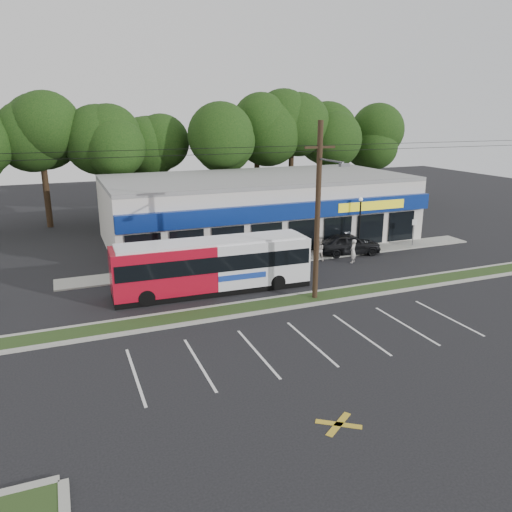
{
  "coord_description": "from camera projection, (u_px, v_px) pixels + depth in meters",
  "views": [
    {
      "loc": [
        -10.22,
        -22.8,
        10.34
      ],
      "look_at": [
        0.95,
        5.0,
        1.74
      ],
      "focal_mm": 35.0,
      "sensor_mm": 36.0,
      "label": 1
    }
  ],
  "objects": [
    {
      "name": "ground",
      "position": [
        274.0,
        313.0,
        26.85
      ],
      "size": [
        120.0,
        120.0,
        0.0
      ],
      "primitive_type": "plane",
      "color": "black",
      "rests_on": "ground"
    },
    {
      "name": "grass_strip",
      "position": [
        267.0,
        305.0,
        27.72
      ],
      "size": [
        40.0,
        1.6,
        0.12
      ],
      "primitive_type": "cube",
      "color": "#263917",
      "rests_on": "ground"
    },
    {
      "name": "curb_south",
      "position": [
        273.0,
        310.0,
        26.96
      ],
      "size": [
        40.0,
        0.25,
        0.14
      ],
      "primitive_type": "cube",
      "color": "#9E9E93",
      "rests_on": "ground"
    },
    {
      "name": "curb_north",
      "position": [
        261.0,
        300.0,
        28.48
      ],
      "size": [
        40.0,
        0.25,
        0.14
      ],
      "primitive_type": "cube",
      "color": "#9E9E93",
      "rests_on": "ground"
    },
    {
      "name": "sidewalk",
      "position": [
        287.0,
        259.0,
        36.65
      ],
      "size": [
        32.0,
        2.2,
        0.1
      ],
      "primitive_type": "cube",
      "color": "#9E9E93",
      "rests_on": "ground"
    },
    {
      "name": "strip_mall",
      "position": [
        258.0,
        207.0,
        42.28
      ],
      "size": [
        25.0,
        12.55,
        5.3
      ],
      "color": "silver",
      "rests_on": "ground"
    },
    {
      "name": "utility_pole",
      "position": [
        316.0,
        207.0,
        27.2
      ],
      "size": [
        50.0,
        2.77,
        10.0
      ],
      "color": "black",
      "rests_on": "ground"
    },
    {
      "name": "lamp_post",
      "position": [
        360.0,
        218.0,
        37.9
      ],
      "size": [
        0.3,
        0.3,
        4.25
      ],
      "color": "black",
      "rests_on": "ground"
    },
    {
      "name": "sign_post",
      "position": [
        414.0,
        227.0,
        39.8
      ],
      "size": [
        0.45,
        0.1,
        2.23
      ],
      "color": "#59595E",
      "rests_on": "ground"
    },
    {
      "name": "tree_line",
      "position": [
        205.0,
        133.0,
        49.15
      ],
      "size": [
        46.76,
        6.76,
        11.83
      ],
      "color": "black",
      "rests_on": "ground"
    },
    {
      "name": "metrobus",
      "position": [
        213.0,
        264.0,
        29.67
      ],
      "size": [
        11.87,
        2.87,
        3.17
      ],
      "rotation": [
        0.0,
        0.0,
        -0.03
      ],
      "color": "#B20D22",
      "rests_on": "ground"
    },
    {
      "name": "car_dark",
      "position": [
        349.0,
        244.0,
        37.77
      ],
      "size": [
        5.04,
        2.72,
        1.63
      ],
      "primitive_type": "imported",
      "rotation": [
        0.0,
        0.0,
        1.4
      ],
      "color": "black",
      "rests_on": "ground"
    },
    {
      "name": "pedestrian_a",
      "position": [
        353.0,
        251.0,
        35.58
      ],
      "size": [
        0.75,
        0.71,
        1.72
      ],
      "primitive_type": "imported",
      "rotation": [
        0.0,
        0.0,
        3.82
      ],
      "color": "beige",
      "rests_on": "ground"
    },
    {
      "name": "pedestrian_b",
      "position": [
        319.0,
        250.0,
        36.11
      ],
      "size": [
        0.96,
        0.86,
        1.62
      ],
      "primitive_type": "imported",
      "rotation": [
        0.0,
        0.0,
        2.77
      ],
      "color": "#BBB1A9",
      "rests_on": "ground"
    }
  ]
}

